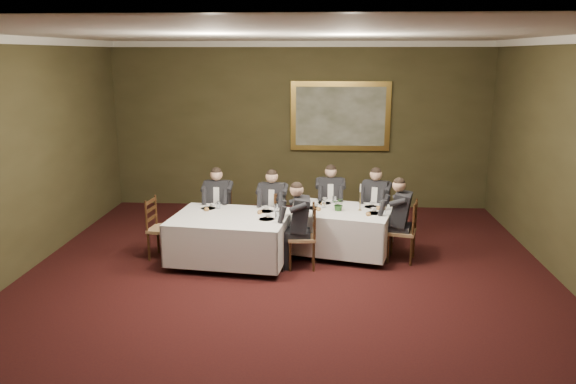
# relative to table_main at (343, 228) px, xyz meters

# --- Properties ---
(ground) EXTENTS (10.00, 10.00, 0.00)m
(ground) POSITION_rel_table_main_xyz_m (-0.85, -1.97, -0.45)
(ground) COLOR black
(ground) RESTS_ON ground
(ceiling) EXTENTS (8.00, 10.00, 0.10)m
(ceiling) POSITION_rel_table_main_xyz_m (-0.85, -1.97, 3.05)
(ceiling) COLOR silver
(ceiling) RESTS_ON back_wall
(back_wall) EXTENTS (8.00, 0.10, 3.50)m
(back_wall) POSITION_rel_table_main_xyz_m (-0.85, 3.03, 1.30)
(back_wall) COLOR #38331C
(back_wall) RESTS_ON ground
(crown_molding) EXTENTS (8.00, 10.00, 0.12)m
(crown_molding) POSITION_rel_table_main_xyz_m (-0.85, -1.97, 2.99)
(crown_molding) COLOR white
(crown_molding) RESTS_ON back_wall
(table_main) EXTENTS (1.78, 1.51, 0.67)m
(table_main) POSITION_rel_table_main_xyz_m (0.00, 0.00, 0.00)
(table_main) COLOR black
(table_main) RESTS_ON ground
(table_second) EXTENTS (1.96, 1.58, 0.67)m
(table_second) POSITION_rel_table_main_xyz_m (-1.79, -0.48, 0.00)
(table_second) COLOR black
(table_second) RESTS_ON ground
(chair_main_backleft) EXTENTS (0.44, 0.42, 1.00)m
(chair_main_backleft) POSITION_rel_table_main_xyz_m (-0.21, 0.86, -0.17)
(chair_main_backleft) COLOR olive
(chair_main_backleft) RESTS_ON ground
(diner_main_backleft) EXTENTS (0.42, 0.48, 1.35)m
(diner_main_backleft) POSITION_rel_table_main_xyz_m (-0.21, 0.85, 0.06)
(diner_main_backleft) COLOR black
(diner_main_backleft) RESTS_ON chair_main_backleft
(chair_main_backright) EXTENTS (0.55, 0.54, 1.00)m
(chair_main_backright) POSITION_rel_table_main_xyz_m (0.59, 0.66, -0.17)
(chair_main_backright) COLOR olive
(chair_main_backright) RESTS_ON ground
(diner_main_backright) EXTENTS (0.54, 0.58, 1.35)m
(diner_main_backright) POSITION_rel_table_main_xyz_m (0.59, 0.65, 0.06)
(diner_main_backright) COLOR black
(diner_main_backright) RESTS_ON chair_main_backright
(chair_main_endleft) EXTENTS (0.46, 0.48, 1.00)m
(chair_main_endleft) POSITION_rel_table_main_xyz_m (-0.94, 0.23, -0.17)
(chair_main_endleft) COLOR olive
(chair_main_endleft) RESTS_ON ground
(chair_main_endright) EXTENTS (0.52, 0.53, 1.00)m
(chair_main_endright) POSITION_rel_table_main_xyz_m (0.94, -0.24, -0.17)
(chair_main_endright) COLOR olive
(chair_main_endright) RESTS_ON ground
(diner_main_endright) EXTENTS (0.57, 0.51, 1.35)m
(diner_main_endright) POSITION_rel_table_main_xyz_m (0.93, -0.23, 0.06)
(diner_main_endright) COLOR black
(diner_main_endright) RESTS_ON chair_main_endright
(chair_sec_backleft) EXTENTS (0.45, 0.43, 1.00)m
(chair_sec_backleft) POSITION_rel_table_main_xyz_m (-2.17, 0.50, -0.17)
(chair_sec_backleft) COLOR olive
(chair_sec_backleft) RESTS_ON ground
(diner_sec_backleft) EXTENTS (0.42, 0.49, 1.35)m
(diner_sec_backleft) POSITION_rel_table_main_xyz_m (-2.17, 0.49, 0.06)
(diner_sec_backleft) COLOR black
(diner_sec_backleft) RESTS_ON chair_sec_backleft
(chair_sec_backright) EXTENTS (0.47, 0.45, 1.00)m
(chair_sec_backright) POSITION_rel_table_main_xyz_m (-1.20, 0.39, -0.17)
(chair_sec_backright) COLOR olive
(chair_sec_backright) RESTS_ON ground
(diner_sec_backright) EXTENTS (0.44, 0.51, 1.35)m
(diner_sec_backright) POSITION_rel_table_main_xyz_m (-1.20, 0.37, 0.06)
(diner_sec_backright) COLOR black
(diner_sec_backright) RESTS_ON chair_sec_backright
(chair_sec_endright) EXTENTS (0.45, 0.47, 1.00)m
(chair_sec_endright) POSITION_rel_table_main_xyz_m (-0.65, -0.62, -0.17)
(chair_sec_endright) COLOR olive
(chair_sec_endright) RESTS_ON ground
(diner_sec_endright) EXTENTS (0.51, 0.44, 1.35)m
(diner_sec_endright) POSITION_rel_table_main_xyz_m (-0.66, -0.62, 0.06)
(diner_sec_endright) COLOR black
(diner_sec_endright) RESTS_ON chair_sec_endright
(chair_sec_endleft) EXTENTS (0.47, 0.49, 1.00)m
(chair_sec_endleft) POSITION_rel_table_main_xyz_m (-2.93, -0.35, -0.17)
(chair_sec_endleft) COLOR olive
(chair_sec_endleft) RESTS_ON ground
(centerpiece) EXTENTS (0.27, 0.25, 0.24)m
(centerpiece) POSITION_rel_table_main_xyz_m (-0.08, -0.05, 0.44)
(centerpiece) COLOR #2D5926
(centerpiece) RESTS_ON table_main
(candlestick) EXTENTS (0.07, 0.07, 0.45)m
(candlestick) POSITION_rel_table_main_xyz_m (0.26, -0.01, 0.48)
(candlestick) COLOR #A98733
(candlestick) RESTS_ON table_main
(place_setting_table_main) EXTENTS (0.33, 0.31, 0.14)m
(place_setting_table_main) POSITION_rel_table_main_xyz_m (-0.27, 0.44, 0.35)
(place_setting_table_main) COLOR white
(place_setting_table_main) RESTS_ON table_main
(place_setting_table_second) EXTENTS (0.33, 0.31, 0.14)m
(place_setting_table_second) POSITION_rel_table_main_xyz_m (-2.18, -0.02, 0.35)
(place_setting_table_second) COLOR white
(place_setting_table_second) RESTS_ON table_second
(painting) EXTENTS (2.08, 0.09, 1.45)m
(painting) POSITION_rel_table_main_xyz_m (0.00, 2.96, 1.52)
(painting) COLOR #BA8D44
(painting) RESTS_ON back_wall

